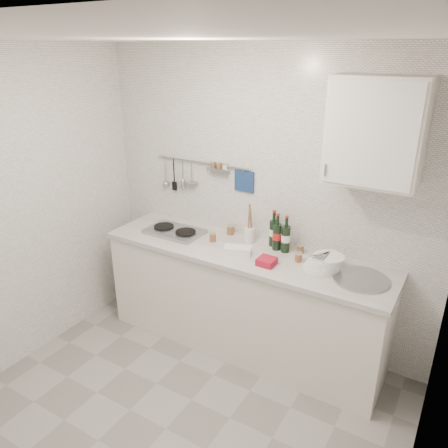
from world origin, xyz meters
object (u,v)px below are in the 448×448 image
at_px(wine_bottles, 279,231).
at_px(utensil_crock, 249,233).
at_px(plate_stack_hob, 170,228).
at_px(plate_stack_sink, 325,263).
at_px(wall_cabinet, 377,131).

distance_m(wine_bottles, utensil_crock, 0.28).
xyz_separation_m(plate_stack_hob, utensil_crock, (0.74, 0.12, 0.07)).
bearing_deg(plate_stack_hob, plate_stack_sink, -0.90).
distance_m(wall_cabinet, plate_stack_sink, 1.01).
distance_m(plate_stack_sink, wine_bottles, 0.48).
bearing_deg(plate_stack_hob, utensil_crock, 9.23).
height_order(wall_cabinet, plate_stack_hob, wall_cabinet).
distance_m(wall_cabinet, wine_bottles, 1.11).
bearing_deg(wine_bottles, utensil_crock, -179.29).
relative_size(wall_cabinet, utensil_crock, 2.00).
distance_m(plate_stack_sink, utensil_crock, 0.72).
xyz_separation_m(plate_stack_sink, utensil_crock, (-0.71, 0.14, 0.03)).
relative_size(wine_bottles, utensil_crock, 0.89).
distance_m(plate_stack_hob, plate_stack_sink, 1.45).
relative_size(wall_cabinet, plate_stack_hob, 2.57).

